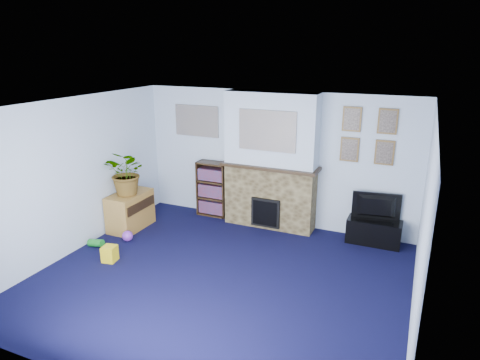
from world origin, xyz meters
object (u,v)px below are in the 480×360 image
at_px(bookshelf, 213,190).
at_px(sideboard, 130,209).
at_px(television, 376,207).
at_px(tv_stand, 374,231).

relative_size(bookshelf, sideboard, 1.25).
bearing_deg(television, sideboard, 6.59).
bearing_deg(bookshelf, tv_stand, -1.46).
bearing_deg(sideboard, tv_stand, 14.77).
distance_m(bookshelf, sideboard, 1.57).
bearing_deg(television, bookshelf, -9.52).
relative_size(tv_stand, bookshelf, 0.82).
bearing_deg(tv_stand, bookshelf, 178.54).
relative_size(television, sideboard, 0.92).
height_order(television, sideboard, television).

